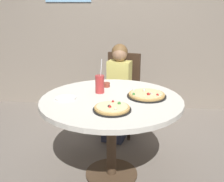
{
  "coord_description": "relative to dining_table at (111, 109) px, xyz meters",
  "views": [
    {
      "loc": [
        0.23,
        -2.18,
        1.53
      ],
      "look_at": [
        0.0,
        0.05,
        0.8
      ],
      "focal_mm": 44.12,
      "sensor_mm": 36.0,
      "label": 1
    }
  ],
  "objects": [
    {
      "name": "diner_child",
      "position": [
        -0.02,
        0.8,
        -0.17
      ],
      "size": [
        0.33,
        0.43,
        1.08
      ],
      "color": "#3F4766",
      "rests_on": "ground_plane"
    },
    {
      "name": "wall_with_window",
      "position": [
        -0.0,
        1.84,
        0.8
      ],
      "size": [
        5.2,
        0.14,
        2.9
      ],
      "color": "gray",
      "rests_on": "ground_plane"
    },
    {
      "name": "plate_small",
      "position": [
        -0.39,
        -0.04,
        0.1
      ],
      "size": [
        0.18,
        0.18,
        0.01
      ],
      "primitive_type": "cylinder",
      "color": "white",
      "rests_on": "dining_table"
    },
    {
      "name": "soda_cup",
      "position": [
        -0.12,
        0.14,
        0.18
      ],
      "size": [
        0.08,
        0.08,
        0.31
      ],
      "color": "#B73333",
      "rests_on": "dining_table"
    },
    {
      "name": "pizza_cheese",
      "position": [
        0.3,
        0.07,
        0.11
      ],
      "size": [
        0.34,
        0.34,
        0.05
      ],
      "color": "black",
      "rests_on": "dining_table"
    },
    {
      "name": "pizza_veggie",
      "position": [
        0.03,
        -0.27,
        0.11
      ],
      "size": [
        0.29,
        0.29,
        0.05
      ],
      "color": "black",
      "rests_on": "dining_table"
    },
    {
      "name": "dining_table",
      "position": [
        0.0,
        0.0,
        0.0
      ],
      "size": [
        1.21,
        1.21,
        0.75
      ],
      "color": "silver",
      "rests_on": "ground_plane"
    },
    {
      "name": "ground_plane",
      "position": [
        0.0,
        0.0,
        -0.65
      ],
      "size": [
        8.0,
        8.0,
        0.0
      ],
      "primitive_type": "plane",
      "color": "slate"
    },
    {
      "name": "sauce_bowl",
      "position": [
        -0.08,
        0.33,
        0.12
      ],
      "size": [
        0.07,
        0.07,
        0.04
      ],
      "primitive_type": "cylinder",
      "color": "brown",
      "rests_on": "dining_table"
    },
    {
      "name": "chair_wooden",
      "position": [
        0.02,
        0.98,
        -0.12
      ],
      "size": [
        0.48,
        0.48,
        0.95
      ],
      "color": "#382619",
      "rests_on": "ground_plane"
    }
  ]
}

